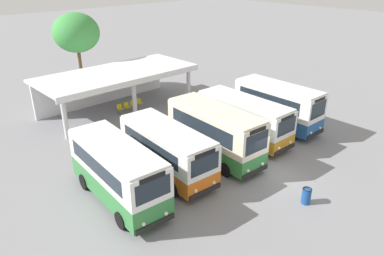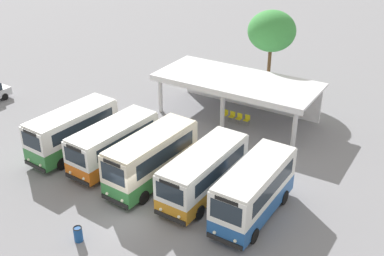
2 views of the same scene
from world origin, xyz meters
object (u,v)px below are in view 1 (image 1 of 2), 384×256
Objects in this scene: city_bus_second_in_row at (167,149)px; waiting_chair_fourth_seat at (139,102)px; waiting_chair_middle_seat at (133,104)px; waiting_chair_second_from_end at (127,106)px; city_bus_fourth_amber at (244,117)px; waiting_chair_end_by_column at (120,108)px; city_bus_middle_cream at (215,131)px; city_bus_fifth_blue at (278,104)px; city_bus_nearest_orange at (118,170)px; litter_bin_apron at (306,196)px.

waiting_chair_fourth_seat is at bearing 63.21° from city_bus_second_in_row.
waiting_chair_second_from_end is at bearing 177.92° from waiting_chair_middle_seat.
waiting_chair_fourth_seat is at bearing 1.88° from waiting_chair_second_from_end.
city_bus_fourth_amber is (7.08, 0.08, -0.00)m from city_bus_second_in_row.
waiting_chair_end_by_column is 0.66m from waiting_chair_second_from_end.
waiting_chair_end_by_column is (-0.35, 10.71, -1.35)m from city_bus_middle_cream.
city_bus_middle_cream is 7.09m from city_bus_fifth_blue.
city_bus_nearest_orange reaches higher than waiting_chair_second_from_end.
city_bus_fourth_amber is 1.07× the size of city_bus_fifth_blue.
waiting_chair_second_from_end is at bearing 107.68° from city_bus_fourth_amber.
litter_bin_apron is (-0.37, -17.48, -0.07)m from waiting_chair_second_from_end.
city_bus_nearest_orange is 10.63m from city_bus_fourth_amber.
litter_bin_apron is (-3.60, -7.35, -1.23)m from city_bus_fourth_amber.
city_bus_middle_cream is 3.59m from city_bus_fourth_amber.
city_bus_second_in_row is 8.24× the size of waiting_chair_middle_seat.
city_bus_second_in_row reaches higher than litter_bin_apron.
city_bus_fourth_amber is at bearing -69.02° from waiting_chair_end_by_column.
litter_bin_apron is (0.29, -17.49, -0.07)m from waiting_chair_end_by_column.
city_bus_second_in_row is (3.54, 0.27, -0.12)m from city_bus_nearest_orange.
city_bus_middle_cream is at bearing -95.22° from waiting_chair_middle_seat.
waiting_chair_end_by_column is at bearing 178.59° from waiting_chair_second_from_end.
city_bus_nearest_orange is 13.73m from waiting_chair_fourth_seat.
city_bus_middle_cream is 0.98× the size of city_bus_fourth_amber.
waiting_chair_middle_seat is 0.66m from waiting_chair_fourth_seat.
city_bus_middle_cream is 8.40× the size of waiting_chair_second_from_end.
waiting_chair_second_from_end is 17.48m from litter_bin_apron.
city_bus_middle_cream is at bearing -1.69° from city_bus_nearest_orange.
city_bus_middle_cream reaches higher than litter_bin_apron.
city_bus_nearest_orange is 8.31× the size of waiting_chair_end_by_column.
city_bus_nearest_orange is at bearing -178.09° from city_bus_fourth_amber.
waiting_chair_second_from_end is (7.40, 10.48, -1.28)m from city_bus_nearest_orange.
city_bus_middle_cream reaches higher than waiting_chair_second_from_end.
litter_bin_apron is at bearing -90.51° from city_bus_middle_cream.
city_bus_middle_cream reaches higher than city_bus_fourth_amber.
city_bus_second_in_row reaches higher than city_bus_fourth_amber.
city_bus_nearest_orange is 12.89m from waiting_chair_second_from_end.
city_bus_middle_cream reaches higher than city_bus_nearest_orange.
city_bus_middle_cream reaches higher than waiting_chair_fourth_seat.
litter_bin_apron reaches higher than waiting_chair_fourth_seat.
waiting_chair_fourth_seat is (1.98, 0.03, 0.00)m from waiting_chair_end_by_column.
city_bus_second_in_row is at bearing 172.29° from city_bus_middle_cream.
city_bus_second_in_row is at bearing 4.36° from city_bus_nearest_orange.
waiting_chair_fourth_seat is at bearing 5.83° from waiting_chair_middle_seat.
litter_bin_apron reaches higher than waiting_chair_end_by_column.
waiting_chair_fourth_seat is (5.18, 10.25, -1.16)m from city_bus_second_in_row.
waiting_chair_second_from_end is at bearing 88.32° from city_bus_middle_cream.
city_bus_second_in_row is 10.63m from city_bus_fifth_blue.
city_bus_second_in_row is 10.98m from waiting_chair_second_from_end.
waiting_chair_end_by_column and waiting_chair_middle_seat have the same top height.
city_bus_nearest_orange is 0.99× the size of city_bus_middle_cream.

